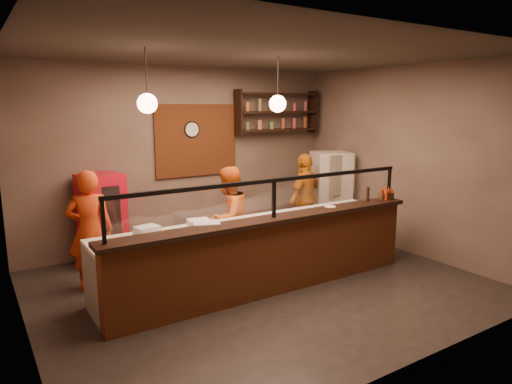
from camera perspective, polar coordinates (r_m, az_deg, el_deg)
floor at (r=6.66m, az=0.67°, el=-11.53°), size 6.00×6.00×0.00m
ceiling at (r=6.20m, az=0.74°, el=17.00°), size 6.00×6.00×0.00m
wall_back at (r=8.42m, az=-8.71°, el=4.32°), size 6.00×0.00×6.00m
wall_left at (r=5.25m, az=-27.84°, el=-0.67°), size 0.00×5.00×5.00m
wall_right at (r=8.26m, az=18.42°, el=3.77°), size 0.00×5.00×5.00m
wall_front at (r=4.40m, az=18.90°, el=-2.00°), size 6.00×0.00×6.00m
brick_patch at (r=8.44m, az=-7.44°, el=6.42°), size 1.60×0.04×1.30m
service_counter at (r=6.25m, az=2.20°, el=-8.16°), size 4.60×0.25×1.00m
counter_ledge at (r=6.10m, az=2.24°, el=-3.45°), size 4.70×0.37×0.06m
worktop_cabinet at (r=6.67m, az=-0.27°, el=-7.60°), size 4.60×0.75×0.85m
worktop at (r=6.54m, az=-0.28°, el=-3.86°), size 4.60×0.75×0.05m
sneeze_guard at (r=6.03m, az=2.26°, el=-0.31°), size 4.50×0.05×0.52m
wall_shelving at (r=9.15m, az=2.71°, el=9.96°), size 1.84×0.28×0.85m
wall_clock at (r=8.38m, az=-8.07°, el=7.74°), size 0.30×0.04×0.30m
pendant_left at (r=5.67m, az=-13.43°, el=10.73°), size 0.24×0.24×0.77m
pendant_right at (r=6.55m, az=2.72°, el=10.97°), size 0.24×0.24×0.77m
cook_left at (r=6.67m, az=-20.03°, el=-4.53°), size 0.71×0.58×1.68m
cook_mid at (r=7.08m, az=-3.47°, el=-3.31°), size 0.96×0.87×1.61m
cook_right at (r=8.53m, az=6.16°, el=-0.76°), size 1.05×0.72×1.66m
fridge at (r=9.10m, az=9.26°, el=-0.18°), size 0.87×0.84×1.64m
red_cooler at (r=7.72m, az=-18.68°, el=-3.25°), size 0.72×0.68×1.47m
pizza_dough at (r=6.88m, az=5.02°, el=-2.89°), size 0.74×0.74×0.01m
prep_tub_a at (r=5.91m, az=-13.46°, el=-4.83°), size 0.32×0.28×0.14m
prep_tub_b at (r=6.12m, az=-7.14°, el=-4.06°), size 0.32×0.27×0.14m
prep_tub_c at (r=5.86m, az=-6.21°, el=-4.56°), size 0.41×0.37×0.17m
rolling_pin at (r=5.87m, az=-12.73°, el=-5.25°), size 0.38×0.25×0.07m
condiment_caddy at (r=7.54m, az=15.98°, el=-0.46°), size 0.23×0.20×0.11m
pepper_mill at (r=7.27m, az=13.80°, el=-0.28°), size 0.06×0.06×0.22m
small_plate at (r=6.78m, az=9.26°, el=-1.82°), size 0.21×0.21×0.01m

